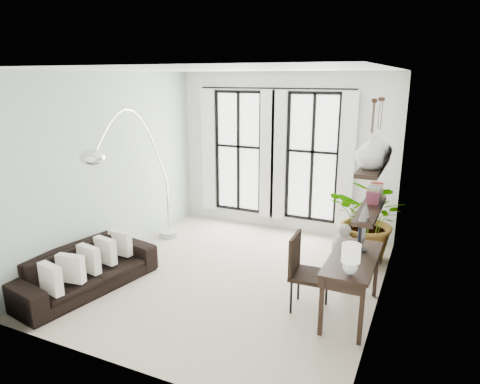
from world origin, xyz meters
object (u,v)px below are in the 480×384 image
Objects in this scene: desk at (352,263)px; buddha at (343,249)px; desk_chair at (303,268)px; arc_lamp at (134,143)px; sofa at (85,269)px; plant at (371,220)px.

desk reaches higher than buddha.
desk_chair is (-0.63, -0.05, -0.16)m from desk.
arc_lamp is 3.51× the size of buddha.
arc_lamp reaches higher than buddha.
sofa is 1.55× the size of desk.
arc_lamp reaches higher than desk.
buddha is at bearing -124.26° from plant.
arc_lamp is (-3.02, 0.38, 1.45)m from desk_chair.
plant is at bearing 91.27° from desk.
buddha is (-0.38, 1.48, -0.44)m from desk.
desk is 3.88m from arc_lamp.
buddha is at bearing 78.26° from desk_chair.
desk_chair reaches higher than buddha.
plant is 1.98m from desk.
desk is 1.82× the size of buddha.
desk_chair is 0.39× the size of arc_lamp.
plant reaches higher than desk_chair.
buddha is (3.36, 2.36, 0.01)m from sofa.
sofa is 2.05× the size of desk_chair.
sofa is 3.24m from desk_chair.
sofa is at bearing -167.94° from desk_chair.
plant is 0.55× the size of arc_lamp.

